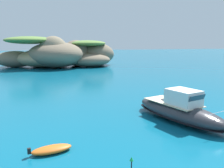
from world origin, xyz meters
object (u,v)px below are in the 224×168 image
at_px(motorboat_charcoal, 179,110).
at_px(dinghy_tender, 52,149).
at_px(islet_small, 89,54).
at_px(islet_large, 46,55).

height_order(motorboat_charcoal, dinghy_tender, motorboat_charcoal).
relative_size(motorboat_charcoal, dinghy_tender, 3.65).
bearing_deg(dinghy_tender, islet_small, 78.08).
relative_size(islet_small, dinghy_tender, 6.79).
bearing_deg(motorboat_charcoal, islet_small, 89.41).
height_order(islet_small, motorboat_charcoal, islet_small).
bearing_deg(islet_small, dinghy_tender, -101.92).
height_order(islet_small, dinghy_tender, islet_small).
bearing_deg(dinghy_tender, motorboat_charcoal, 17.45).
relative_size(islet_large, motorboat_charcoal, 2.49).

